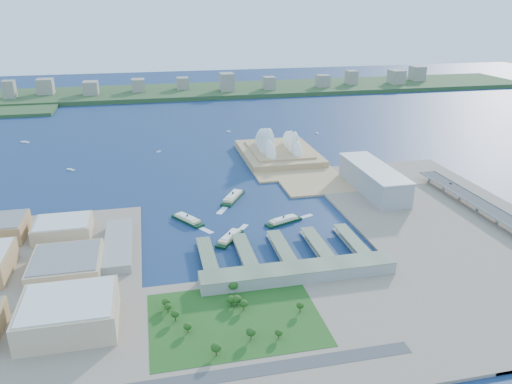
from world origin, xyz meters
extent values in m
plane|color=#0E1C44|center=(0.00, 0.00, 0.00)|extent=(3000.00, 3000.00, 0.00)
cube|color=gray|center=(-250.00, -105.00, 1.50)|extent=(220.00, 390.00, 3.00)
cube|color=gray|center=(0.00, -210.00, 1.50)|extent=(720.00, 180.00, 3.00)
cube|color=gray|center=(240.00, -50.00, 1.50)|extent=(240.00, 500.00, 3.00)
cube|color=tan|center=(107.50, 260.00, 1.50)|extent=(135.00, 220.00, 3.00)
cube|color=#2D4926|center=(0.00, 980.00, 6.00)|extent=(2200.00, 260.00, 12.00)
cube|color=gray|center=(195.00, 80.00, 20.50)|extent=(45.00, 155.00, 35.00)
cube|color=gray|center=(15.00, -135.00, 9.00)|extent=(200.00, 28.00, 12.00)
imported|color=slate|center=(304.00, 51.16, 15.58)|extent=(2.05, 5.03, 1.46)
camera|label=1|loc=(-122.24, -554.78, 265.52)|focal=35.00mm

